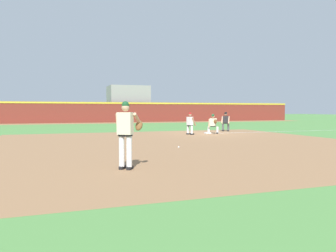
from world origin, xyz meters
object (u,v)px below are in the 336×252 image
Objects in this scene: first_baseman at (213,123)px; baserunner at (190,123)px; first_base_bag at (208,133)px; baseball at (179,147)px; pitcher at (126,131)px; umpire at (226,121)px.

first_baseman is 1.81m from baserunner.
baseball is at bearing -124.40° from first_base_bag.
first_baseman is (8.35, 11.12, -0.33)m from pitcher.
baseball is (-4.88, -7.13, -0.01)m from first_base_bag.
umpire reaches higher than first_base_bag.
pitcher is 1.27× the size of umpire.
baseball is at bearing -116.88° from baserunner.
first_base_bag is 0.78m from first_baseman.
baserunner is at bearing 58.97° from pitcher.
baserunner reaches higher than first_baseman.
umpire is at bearing 29.31° from baserunner.
first_base_bag is at bearing 15.90° from baserunner.
pitcher reaches higher than first_baseman.
first_baseman is at bearing -136.60° from umpire.
first_base_bag is 0.26× the size of baserunner.
pitcher reaches higher than first_base_bag.
baserunner is at bearing -173.07° from first_baseman.
baserunner is at bearing -164.10° from first_base_bag.
baserunner reaches higher than first_base_bag.
first_base_bag is 13.92m from pitcher.
baseball is 5.34m from pitcher.
baserunner is 4.41m from umpire.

